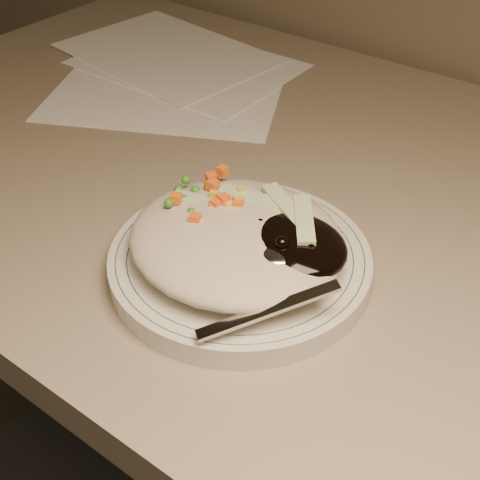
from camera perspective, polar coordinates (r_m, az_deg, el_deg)
The scene contains 5 objects.
desk at distance 0.82m, azimuth 9.69°, elevation -8.98°, with size 1.40×0.70×0.74m.
plate at distance 0.60m, azimuth -0.00°, elevation -1.97°, with size 0.23×0.23×0.02m, color silver.
plate_rim at distance 0.59m, azimuth -0.00°, elevation -1.23°, with size 0.22×0.22×0.00m.
meal at distance 0.57m, azimuth 0.29°, elevation 0.24°, with size 0.21×0.19×0.05m.
papers at distance 0.98m, azimuth -5.72°, elevation 14.28°, with size 0.43×0.39×0.00m.
Camera 1 is at (0.22, 0.86, 1.13)m, focal length 50.00 mm.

